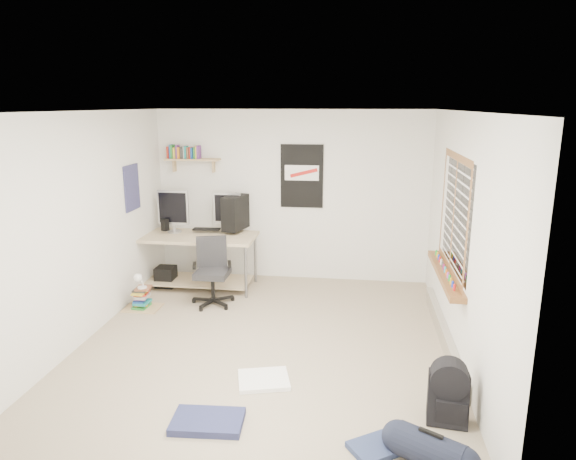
# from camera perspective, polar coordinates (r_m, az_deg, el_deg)

# --- Properties ---
(floor) EXTENTS (4.00, 4.50, 0.01)m
(floor) POSITION_cam_1_polar(r_m,az_deg,el_deg) (5.82, -2.51, -12.43)
(floor) COLOR gray
(floor) RESTS_ON ground
(ceiling) EXTENTS (4.00, 4.50, 0.01)m
(ceiling) POSITION_cam_1_polar(r_m,az_deg,el_deg) (5.22, -2.80, 13.11)
(ceiling) COLOR white
(ceiling) RESTS_ON ground
(back_wall) EXTENTS (4.00, 0.01, 2.50)m
(back_wall) POSITION_cam_1_polar(r_m,az_deg,el_deg) (7.57, 0.42, 3.79)
(back_wall) COLOR silver
(back_wall) RESTS_ON ground
(left_wall) EXTENTS (0.01, 4.50, 2.50)m
(left_wall) POSITION_cam_1_polar(r_m,az_deg,el_deg) (6.07, -21.62, 0.28)
(left_wall) COLOR silver
(left_wall) RESTS_ON ground
(right_wall) EXTENTS (0.01, 4.50, 2.50)m
(right_wall) POSITION_cam_1_polar(r_m,az_deg,el_deg) (5.41, 18.76, -1.05)
(right_wall) COLOR silver
(right_wall) RESTS_ON ground
(desk) EXTENTS (1.89, 1.13, 0.81)m
(desk) POSITION_cam_1_polar(r_m,az_deg,el_deg) (7.47, -10.38, -3.58)
(desk) COLOR tan
(desk) RESTS_ON floor
(monitor_left) EXTENTS (0.45, 0.11, 0.49)m
(monitor_left) POSITION_cam_1_polar(r_m,az_deg,el_deg) (7.52, -12.60, 1.87)
(monitor_left) COLOR #B3B2B8
(monitor_left) RESTS_ON desk
(monitor_right) EXTENTS (0.41, 0.13, 0.44)m
(monitor_right) POSITION_cam_1_polar(r_m,az_deg,el_deg) (7.47, -6.75, 1.83)
(monitor_right) COLOR #A8A8AD
(monitor_right) RESTS_ON desk
(pc_tower) EXTENTS (0.33, 0.51, 0.49)m
(pc_tower) POSITION_cam_1_polar(r_m,az_deg,el_deg) (7.41, -5.87, 1.94)
(pc_tower) COLOR black
(pc_tower) RESTS_ON desk
(keyboard) EXTENTS (0.39, 0.15, 0.02)m
(keyboard) POSITION_cam_1_polar(r_m,az_deg,el_deg) (7.47, -9.04, 0.10)
(keyboard) COLOR black
(keyboard) RESTS_ON desk
(speaker_left) EXTENTS (0.11, 0.11, 0.17)m
(speaker_left) POSITION_cam_1_polar(r_m,az_deg,el_deg) (7.52, -13.51, 0.55)
(speaker_left) COLOR black
(speaker_left) RESTS_ON desk
(speaker_right) EXTENTS (0.12, 0.12, 0.20)m
(speaker_right) POSITION_cam_1_polar(r_m,az_deg,el_deg) (7.47, -5.45, 0.92)
(speaker_right) COLOR black
(speaker_right) RESTS_ON desk
(office_chair) EXTENTS (0.72, 0.72, 0.89)m
(office_chair) POSITION_cam_1_polar(r_m,az_deg,el_deg) (6.75, -8.43, -4.27)
(office_chair) COLOR #242426
(office_chair) RESTS_ON floor
(wall_shelf) EXTENTS (0.80, 0.22, 0.24)m
(wall_shelf) POSITION_cam_1_polar(r_m,az_deg,el_deg) (7.70, -10.55, 7.71)
(wall_shelf) COLOR tan
(wall_shelf) RESTS_ON back_wall
(poster_back_wall) EXTENTS (0.62, 0.03, 0.92)m
(poster_back_wall) POSITION_cam_1_polar(r_m,az_deg,el_deg) (7.48, 1.54, 5.99)
(poster_back_wall) COLOR black
(poster_back_wall) RESTS_ON back_wall
(poster_left_wall) EXTENTS (0.02, 0.42, 0.60)m
(poster_left_wall) POSITION_cam_1_polar(r_m,az_deg,el_deg) (7.06, -16.96, 4.52)
(poster_left_wall) COLOR navy
(poster_left_wall) RESTS_ON left_wall
(window) EXTENTS (0.10, 1.50, 1.26)m
(window) POSITION_cam_1_polar(r_m,az_deg,el_deg) (5.64, 17.81, 1.71)
(window) COLOR brown
(window) RESTS_ON right_wall
(baseboard_heater) EXTENTS (0.08, 2.50, 0.18)m
(baseboard_heater) POSITION_cam_1_polar(r_m,az_deg,el_deg) (6.06, 16.90, -10.97)
(baseboard_heater) COLOR #B7B2A8
(baseboard_heater) RESTS_ON floor
(backpack) EXTENTS (0.35, 0.30, 0.44)m
(backpack) POSITION_cam_1_polar(r_m,az_deg,el_deg) (4.66, 17.33, -17.44)
(backpack) COLOR black
(backpack) RESTS_ON floor
(duffel_bag) EXTENTS (0.35, 0.35, 0.50)m
(duffel_bag) POSITION_cam_1_polar(r_m,az_deg,el_deg) (4.17, 15.48, -22.35)
(duffel_bag) COLOR black
(duffel_bag) RESTS_ON floor
(tshirt) EXTENTS (0.56, 0.51, 0.04)m
(tshirt) POSITION_cam_1_polar(r_m,az_deg,el_deg) (5.08, -2.73, -16.29)
(tshirt) COLOR white
(tshirt) RESTS_ON floor
(jeans_a) EXTENTS (0.60, 0.41, 0.06)m
(jeans_a) POSITION_cam_1_polar(r_m,az_deg,el_deg) (4.55, -8.92, -20.28)
(jeans_a) COLOR #22274D
(jeans_a) RESTS_ON floor
(jeans_b) EXTENTS (0.47, 0.45, 0.05)m
(jeans_b) POSITION_cam_1_polar(r_m,az_deg,el_deg) (4.29, 9.74, -22.73)
(jeans_b) COLOR navy
(jeans_b) RESTS_ON floor
(book_stack) EXTENTS (0.45, 0.39, 0.27)m
(book_stack) POSITION_cam_1_polar(r_m,az_deg,el_deg) (6.91, -15.91, -7.21)
(book_stack) COLOR #8D5E38
(book_stack) RESTS_ON floor
(desk_lamp) EXTENTS (0.16, 0.22, 0.20)m
(desk_lamp) POSITION_cam_1_polar(r_m,az_deg,el_deg) (6.81, -15.95, -5.47)
(desk_lamp) COLOR white
(desk_lamp) RESTS_ON book_stack
(subwoofer) EXTENTS (0.27, 0.27, 0.30)m
(subwoofer) POSITION_cam_1_polar(r_m,az_deg,el_deg) (7.65, -13.41, -5.08)
(subwoofer) COLOR black
(subwoofer) RESTS_ON floor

